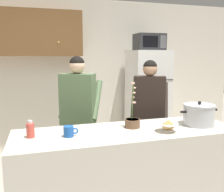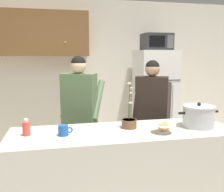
{
  "view_description": "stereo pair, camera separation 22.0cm",
  "coord_description": "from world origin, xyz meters",
  "px_view_note": "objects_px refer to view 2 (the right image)",
  "views": [
    {
      "loc": [
        -0.8,
        -2.18,
        1.63
      ],
      "look_at": [
        0.0,
        0.55,
        1.17
      ],
      "focal_mm": 40.01,
      "sensor_mm": 36.0,
      "label": 1
    },
    {
      "loc": [
        -0.59,
        -2.23,
        1.63
      ],
      "look_at": [
        0.0,
        0.55,
        1.17
      ],
      "focal_mm": 40.01,
      "sensor_mm": 36.0,
      "label": 2
    }
  ],
  "objects_px": {
    "person_near_pot": "(80,106)",
    "coffee_mug": "(64,130)",
    "refrigerator": "(154,100)",
    "bread_bowl": "(164,127)",
    "bottle_near_edge": "(26,127)",
    "person_by_sink": "(152,107)",
    "potted_orchid": "(129,121)",
    "cooking_pot": "(198,116)",
    "microwave": "(157,42)"
  },
  "relations": [
    {
      "from": "bottle_near_edge",
      "to": "cooking_pot",
      "type": "bearing_deg",
      "value": -2.28
    },
    {
      "from": "coffee_mug",
      "to": "potted_orchid",
      "type": "bearing_deg",
      "value": 9.65
    },
    {
      "from": "cooking_pot",
      "to": "potted_orchid",
      "type": "distance_m",
      "value": 0.7
    },
    {
      "from": "cooking_pot",
      "to": "bread_bowl",
      "type": "relative_size",
      "value": 2.12
    },
    {
      "from": "refrigerator",
      "to": "bottle_near_edge",
      "type": "distance_m",
      "value": 2.65
    },
    {
      "from": "bread_bowl",
      "to": "refrigerator",
      "type": "bearing_deg",
      "value": 70.77
    },
    {
      "from": "person_near_pot",
      "to": "bread_bowl",
      "type": "distance_m",
      "value": 1.19
    },
    {
      "from": "coffee_mug",
      "to": "bottle_near_edge",
      "type": "xyz_separation_m",
      "value": [
        -0.33,
        0.07,
        0.03
      ]
    },
    {
      "from": "microwave",
      "to": "coffee_mug",
      "type": "height_order",
      "value": "microwave"
    },
    {
      "from": "person_by_sink",
      "to": "bread_bowl",
      "type": "bearing_deg",
      "value": -103.61
    },
    {
      "from": "bread_bowl",
      "to": "bottle_near_edge",
      "type": "bearing_deg",
      "value": 171.45
    },
    {
      "from": "person_by_sink",
      "to": "cooking_pot",
      "type": "distance_m",
      "value": 0.78
    },
    {
      "from": "person_near_pot",
      "to": "refrigerator",
      "type": "bearing_deg",
      "value": 36.41
    },
    {
      "from": "refrigerator",
      "to": "bread_bowl",
      "type": "height_order",
      "value": "refrigerator"
    },
    {
      "from": "refrigerator",
      "to": "microwave",
      "type": "height_order",
      "value": "microwave"
    },
    {
      "from": "bread_bowl",
      "to": "potted_orchid",
      "type": "height_order",
      "value": "potted_orchid"
    },
    {
      "from": "coffee_mug",
      "to": "bottle_near_edge",
      "type": "distance_m",
      "value": 0.34
    },
    {
      "from": "microwave",
      "to": "bread_bowl",
      "type": "height_order",
      "value": "microwave"
    },
    {
      "from": "refrigerator",
      "to": "bread_bowl",
      "type": "bearing_deg",
      "value": -109.23
    },
    {
      "from": "bread_bowl",
      "to": "potted_orchid",
      "type": "xyz_separation_m",
      "value": [
        -0.27,
        0.22,
        0.02
      ]
    },
    {
      "from": "person_by_sink",
      "to": "microwave",
      "type": "bearing_deg",
      "value": 66.22
    },
    {
      "from": "person_near_pot",
      "to": "potted_orchid",
      "type": "xyz_separation_m",
      "value": [
        0.43,
        -0.74,
        -0.02
      ]
    },
    {
      "from": "potted_orchid",
      "to": "person_by_sink",
      "type": "bearing_deg",
      "value": 53.42
    },
    {
      "from": "person_near_pot",
      "to": "person_by_sink",
      "type": "xyz_separation_m",
      "value": [
        0.91,
        -0.09,
        -0.04
      ]
    },
    {
      "from": "microwave",
      "to": "person_by_sink",
      "type": "xyz_separation_m",
      "value": [
        -0.48,
        -1.1,
        -0.88
      ]
    },
    {
      "from": "microwave",
      "to": "cooking_pot",
      "type": "relative_size",
      "value": 1.12
    },
    {
      "from": "person_near_pot",
      "to": "bread_bowl",
      "type": "bearing_deg",
      "value": -54.04
    },
    {
      "from": "bottle_near_edge",
      "to": "microwave",
      "type": "bearing_deg",
      "value": 42.7
    },
    {
      "from": "coffee_mug",
      "to": "bottle_near_edge",
      "type": "bearing_deg",
      "value": 167.72
    },
    {
      "from": "person_near_pot",
      "to": "microwave",
      "type": "bearing_deg",
      "value": 35.82
    },
    {
      "from": "microwave",
      "to": "cooking_pot",
      "type": "bearing_deg",
      "value": -98.37
    },
    {
      "from": "refrigerator",
      "to": "person_near_pot",
      "type": "height_order",
      "value": "refrigerator"
    },
    {
      "from": "refrigerator",
      "to": "bottle_near_edge",
      "type": "height_order",
      "value": "refrigerator"
    },
    {
      "from": "person_near_pot",
      "to": "bottle_near_edge",
      "type": "bearing_deg",
      "value": -124.72
    },
    {
      "from": "refrigerator",
      "to": "person_by_sink",
      "type": "xyz_separation_m",
      "value": [
        -0.48,
        -1.12,
        0.12
      ]
    },
    {
      "from": "bread_bowl",
      "to": "bottle_near_edge",
      "type": "xyz_separation_m",
      "value": [
        -1.24,
        0.19,
        0.02
      ]
    },
    {
      "from": "potted_orchid",
      "to": "refrigerator",
      "type": "bearing_deg",
      "value": 61.38
    },
    {
      "from": "microwave",
      "to": "bottle_near_edge",
      "type": "bearing_deg",
      "value": -137.3
    },
    {
      "from": "refrigerator",
      "to": "coffee_mug",
      "type": "height_order",
      "value": "refrigerator"
    },
    {
      "from": "person_by_sink",
      "to": "refrigerator",
      "type": "bearing_deg",
      "value": 66.64
    },
    {
      "from": "coffee_mug",
      "to": "bottle_near_edge",
      "type": "relative_size",
      "value": 0.85
    },
    {
      "from": "refrigerator",
      "to": "bottle_near_edge",
      "type": "xyz_separation_m",
      "value": [
        -1.93,
        -1.81,
        0.14
      ]
    },
    {
      "from": "bottle_near_edge",
      "to": "coffee_mug",
      "type": "bearing_deg",
      "value": -12.28
    },
    {
      "from": "microwave",
      "to": "potted_orchid",
      "type": "xyz_separation_m",
      "value": [
        -0.97,
        -1.75,
        -0.87
      ]
    },
    {
      "from": "person_near_pot",
      "to": "potted_orchid",
      "type": "bearing_deg",
      "value": -59.88
    },
    {
      "from": "refrigerator",
      "to": "person_by_sink",
      "type": "height_order",
      "value": "refrigerator"
    },
    {
      "from": "person_by_sink",
      "to": "bread_bowl",
      "type": "xyz_separation_m",
      "value": [
        -0.21,
        -0.87,
        -0.0
      ]
    },
    {
      "from": "person_near_pot",
      "to": "coffee_mug",
      "type": "relative_size",
      "value": 12.42
    },
    {
      "from": "person_near_pot",
      "to": "bread_bowl",
      "type": "xyz_separation_m",
      "value": [
        0.7,
        -0.96,
        -0.04
      ]
    },
    {
      "from": "refrigerator",
      "to": "person_near_pot",
      "type": "relative_size",
      "value": 1.06
    }
  ]
}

